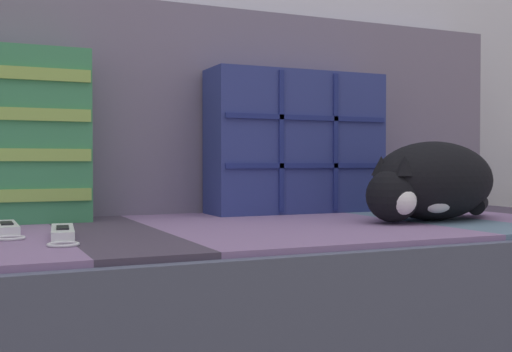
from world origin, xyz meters
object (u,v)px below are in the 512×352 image
Objects in this scene: sleeping_cat at (430,183)px; game_remote_far at (7,229)px; game_remote_near at (63,234)px; throw_pillow_quilted at (296,142)px; couch at (235,320)px.

game_remote_far is (-0.86, 0.10, -0.07)m from sleeping_cat.
sleeping_cat is 1.87× the size of game_remote_near.
throw_pillow_quilted reaches higher than game_remote_far.
sleeping_cat reaches higher than couch.
game_remote_near is (-0.62, -0.34, -0.17)m from throw_pillow_quilted.
sleeping_cat is at bearing -15.07° from couch.
game_remote_near and game_remote_far have the same top height.
sleeping_cat is (0.42, -0.11, 0.29)m from couch.
game_remote_far is (-0.44, -0.02, 0.21)m from couch.
couch is at bearing 20.40° from game_remote_near.
throw_pillow_quilted is at bearing 17.82° from game_remote_far.
throw_pillow_quilted is at bearing 117.02° from sleeping_cat.
game_remote_far is (-0.70, -0.22, -0.17)m from throw_pillow_quilted.
throw_pillow_quilted reaches higher than couch.
game_remote_far is at bearing 124.40° from game_remote_near.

